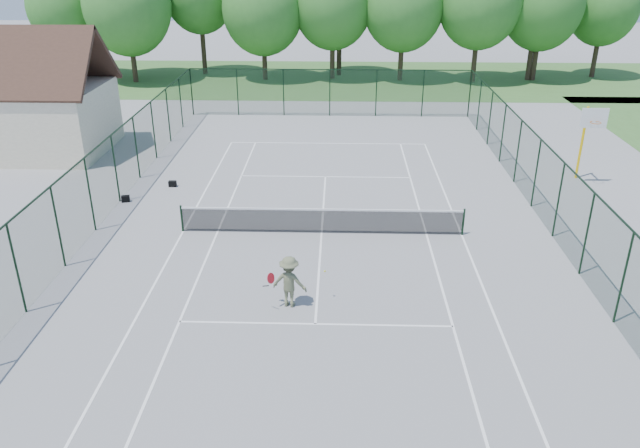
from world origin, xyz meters
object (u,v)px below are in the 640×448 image
Objects in this scene: basketball_goal at (589,129)px; tennis_player at (289,282)px; sports_bag_a at (126,199)px; tennis_net at (322,220)px.

basketball_goal is 17.42m from tennis_player.
tennis_player is (-12.99, -11.49, -1.72)m from basketball_goal.
basketball_goal is at bearing 41.50° from tennis_player.
sports_bag_a is 0.18× the size of tennis_player.
tennis_net is 5.59× the size of tennis_player.
tennis_net reaches higher than sports_bag_a.
tennis_player is at bearing -99.00° from tennis_net.
sports_bag_a is at bearing -171.28° from basketball_goal.
basketball_goal reaches higher than sports_bag_a.
tennis_net is 31.39× the size of sports_bag_a.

